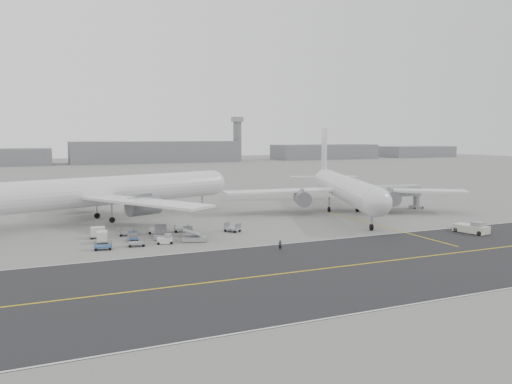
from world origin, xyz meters
name	(u,v)px	position (x,y,z in m)	size (l,w,h in m)	color
ground	(248,244)	(0.00, 0.00, 0.00)	(700.00, 700.00, 0.00)	gray
taxiway	(333,268)	(5.02, -17.98, 0.01)	(220.00, 59.00, 0.03)	#28292B
horizon_buildings	(142,163)	(30.00, 260.00, 0.00)	(520.00, 28.00, 28.00)	slate
control_tower	(237,138)	(100.00, 265.00, 16.25)	(7.00, 7.00, 31.25)	slate
airliner_a	(105,191)	(-18.42, 33.08, 6.12)	(59.45, 58.33, 21.27)	white
airliner_b	(344,188)	(33.38, 23.21, 5.65)	(53.43, 54.40, 19.60)	white
pushback_tug	(472,228)	(40.76, -7.40, 0.91)	(4.14, 7.82, 2.20)	beige
jet_bridge	(392,192)	(46.24, 22.35, 4.13)	(15.90, 5.42, 5.93)	gray
gse_cluster	(146,240)	(-14.51, 9.99, 0.00)	(22.68, 17.14, 2.05)	#939398
stray_dolly	(233,232)	(1.38, 10.80, 0.00)	(1.72, 2.80, 1.72)	silver
ground_crew_a	(280,245)	(2.89, -6.12, 0.78)	(0.57, 0.37, 1.56)	black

